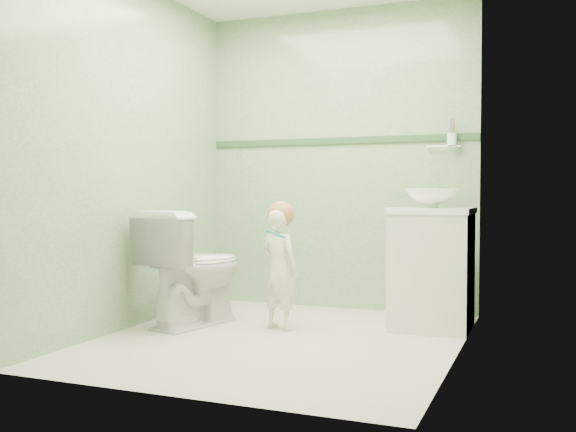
% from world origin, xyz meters
% --- Properties ---
extents(ground, '(2.50, 2.50, 0.00)m').
position_xyz_m(ground, '(0.00, 0.00, 0.00)').
color(ground, beige).
rests_on(ground, ground).
extents(room_shell, '(2.50, 2.54, 2.40)m').
position_xyz_m(room_shell, '(0.00, 0.00, 1.20)').
color(room_shell, gray).
rests_on(room_shell, ground).
extents(trim_stripe, '(2.20, 0.02, 0.05)m').
position_xyz_m(trim_stripe, '(0.00, 1.24, 1.35)').
color(trim_stripe, '#2C4E2C').
rests_on(trim_stripe, room_shell).
extents(vanity, '(0.52, 0.50, 0.80)m').
position_xyz_m(vanity, '(0.84, 0.70, 0.40)').
color(vanity, beige).
rests_on(vanity, ground).
extents(counter, '(0.54, 0.52, 0.04)m').
position_xyz_m(counter, '(0.84, 0.70, 0.81)').
color(counter, white).
rests_on(counter, vanity).
extents(basin, '(0.37, 0.37, 0.13)m').
position_xyz_m(basin, '(0.84, 0.70, 0.89)').
color(basin, white).
rests_on(basin, counter).
extents(faucet, '(0.03, 0.13, 0.18)m').
position_xyz_m(faucet, '(0.84, 0.89, 0.97)').
color(faucet, silver).
rests_on(faucet, counter).
extents(cup_holder, '(0.26, 0.07, 0.21)m').
position_xyz_m(cup_holder, '(0.89, 1.18, 1.33)').
color(cup_holder, silver).
rests_on(cup_holder, room_shell).
extents(toilet, '(0.62, 0.88, 0.81)m').
position_xyz_m(toilet, '(-0.74, 0.21, 0.41)').
color(toilet, white).
rests_on(toilet, ground).
extents(toddler, '(0.34, 0.28, 0.82)m').
position_xyz_m(toddler, '(-0.12, 0.30, 0.41)').
color(toddler, beige).
rests_on(toddler, ground).
extents(hair_cap, '(0.18, 0.18, 0.18)m').
position_xyz_m(hair_cap, '(-0.12, 0.33, 0.78)').
color(hair_cap, '#AC6C37').
rests_on(hair_cap, toddler).
extents(teal_toothbrush, '(0.11, 0.14, 0.08)m').
position_xyz_m(teal_toothbrush, '(-0.09, 0.16, 0.66)').
color(teal_toothbrush, teal).
rests_on(teal_toothbrush, toddler).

